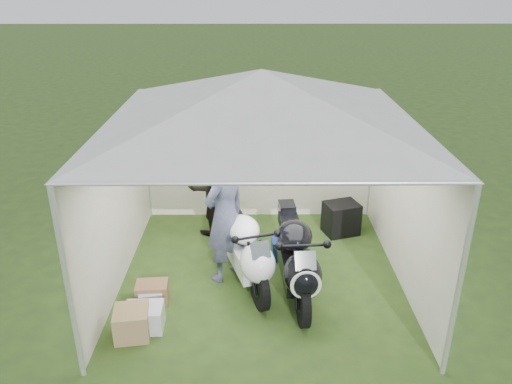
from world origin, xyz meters
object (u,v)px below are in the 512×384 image
motorcycle_black (296,258)px  equipment_box (341,218)px  paddock_stand (286,249)px  person_dark_jacket (212,187)px  motorcycle_white (247,249)px  crate_0 (144,317)px  person_blue_jacket (225,216)px  canopy_tent (261,102)px  crate_2 (151,298)px  crate_3 (152,292)px  crate_1 (132,323)px

motorcycle_black → equipment_box: motorcycle_black is taller
paddock_stand → person_dark_jacket: person_dark_jacket is taller
paddock_stand → equipment_box: size_ratio=0.78×
motorcycle_white → crate_0: size_ratio=4.22×
equipment_box → motorcycle_black: bearing=-117.1°
person_blue_jacket → equipment_box: (1.89, 1.33, -0.72)m
canopy_tent → motorcycle_white: size_ratio=2.86×
motorcycle_white → crate_2: 1.45m
equipment_box → crate_0: (-2.85, -2.50, -0.12)m
canopy_tent → person_blue_jacket: size_ratio=2.86×
person_blue_jacket → crate_2: bearing=-12.0°
crate_2 → crate_3: bearing=83.5°
person_blue_jacket → crate_1: (-1.09, -1.30, -0.81)m
canopy_tent → crate_1: size_ratio=13.69×
motorcycle_white → person_blue_jacket: size_ratio=1.00×
crate_0 → canopy_tent: bearing=40.2°
motorcycle_black → equipment_box: 2.04m
motorcycle_black → crate_2: (-1.95, -0.24, -0.47)m
crate_2 → motorcycle_white: bearing=22.0°
motorcycle_white → motorcycle_black: size_ratio=0.93×
crate_1 → crate_0: bearing=48.5°
canopy_tent → crate_3: size_ratio=13.39×
paddock_stand → crate_3: size_ratio=1.02×
motorcycle_black → equipment_box: size_ratio=3.89×
motorcycle_black → crate_0: motorcycle_black is taller
paddock_stand → crate_3: bearing=-149.1°
paddock_stand → crate_2: size_ratio=1.39×
canopy_tent → person_dark_jacket: bearing=121.4°
motorcycle_black → person_dark_jacket: size_ratio=1.28×
motorcycle_white → crate_0: motorcycle_white is taller
motorcycle_white → motorcycle_black: bearing=-40.0°
paddock_stand → crate_2: paddock_stand is taller
paddock_stand → crate_0: bearing=-138.1°
crate_1 → crate_2: 0.62m
person_dark_jacket → crate_0: bearing=51.8°
paddock_stand → person_blue_jacket: (-0.90, -0.51, 0.83)m
motorcycle_white → crate_0: (-1.27, -0.98, -0.40)m
equipment_box → person_blue_jacket: bearing=-144.7°
motorcycle_black → crate_1: size_ratio=5.16×
person_dark_jacket → equipment_box: (2.18, -0.05, -0.56)m
crate_2 → person_dark_jacket: bearing=71.6°
person_dark_jacket → motorcycle_black: bearing=101.1°
person_dark_jacket → equipment_box: 2.25m
motorcycle_white → paddock_stand: motorcycle_white is taller
paddock_stand → motorcycle_black: bearing=-85.7°
crate_0 → crate_2: crate_0 is taller
crate_2 → crate_0: bearing=-88.1°
motorcycle_white → equipment_box: motorcycle_white is taller
paddock_stand → person_dark_jacket: 1.62m
equipment_box → crate_3: size_ratio=1.30×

